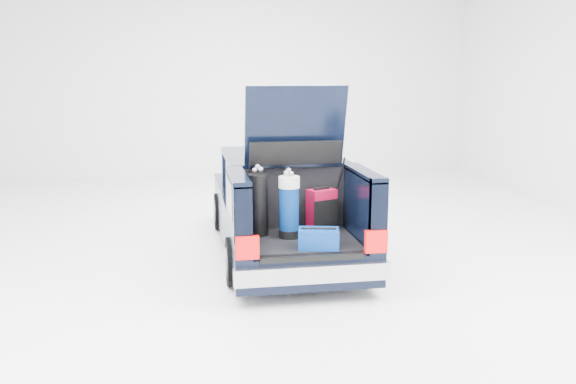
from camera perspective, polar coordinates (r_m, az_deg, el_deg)
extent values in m
plane|color=white|center=(9.11, -0.53, -5.57)|extent=(14.00, 14.00, 0.00)
cube|color=black|center=(9.60, -1.16, -1.60)|extent=(1.75, 3.00, 0.70)
cube|color=black|center=(11.14, -2.37, -0.34)|extent=(1.70, 0.30, 0.50)
cube|color=#A1A1A8|center=(11.29, -2.45, -0.55)|extent=(1.72, 0.10, 0.22)
cube|color=black|center=(8.99, -0.70, 1.55)|extent=(1.55, 1.95, 0.54)
cube|color=black|center=(8.95, -0.70, 3.38)|extent=(1.62, 2.05, 0.06)
cube|color=black|center=(7.59, 1.28, -6.26)|extent=(1.75, 1.30, 0.40)
cube|color=black|center=(7.55, 1.26, -4.58)|extent=(1.32, 1.18, 0.05)
cube|color=black|center=(7.32, -4.66, -1.88)|extent=(0.20, 1.30, 0.85)
cube|color=black|center=(7.61, 7.04, -1.42)|extent=(0.20, 1.30, 0.85)
cube|color=black|center=(7.24, -4.72, 1.48)|extent=(0.20, 1.30, 0.06)
cube|color=black|center=(7.53, 7.12, 1.81)|extent=(0.20, 1.30, 0.06)
cube|color=black|center=(8.02, 0.46, -0.72)|extent=(1.36, 0.08, 0.84)
cube|color=#A1A1A8|center=(6.95, 2.36, -7.68)|extent=(1.80, 0.12, 0.20)
cube|color=#C30808|center=(6.76, -3.83, -5.21)|extent=(0.26, 0.07, 0.26)
cube|color=#C30808|center=(7.06, 8.25, -4.60)|extent=(0.26, 0.07, 0.26)
cube|color=black|center=(6.93, 2.31, -6.22)|extent=(1.20, 0.06, 0.06)
cube|color=black|center=(7.71, 0.69, 6.24)|extent=(1.28, 0.33, 1.03)
cube|color=black|center=(7.74, 0.64, 7.30)|extent=(0.95, 0.17, 0.54)
cylinder|color=black|center=(10.34, -6.32, -1.82)|extent=(0.20, 0.62, 0.62)
cylinder|color=slate|center=(10.34, -6.32, -1.82)|extent=(0.23, 0.36, 0.36)
cylinder|color=black|center=(10.55, 2.60, -1.49)|extent=(0.20, 0.62, 0.62)
cylinder|color=slate|center=(10.55, 2.60, -1.49)|extent=(0.23, 0.36, 0.36)
cylinder|color=black|center=(7.64, -5.02, -6.50)|extent=(0.20, 0.62, 0.62)
cylinder|color=slate|center=(7.64, -5.02, -6.50)|extent=(0.23, 0.36, 0.36)
cylinder|color=black|center=(7.93, 6.93, -5.87)|extent=(0.20, 0.62, 0.62)
cylinder|color=slate|center=(7.93, 6.93, -5.87)|extent=(0.23, 0.36, 0.36)
cube|color=maroon|center=(7.86, 3.15, -1.71)|extent=(0.40, 0.33, 0.55)
cube|color=black|center=(7.80, 3.17, 0.36)|extent=(0.22, 0.13, 0.03)
cube|color=black|center=(7.78, 3.32, -2.27)|extent=(0.34, 0.15, 0.42)
cylinder|color=black|center=(7.61, -2.79, -1.18)|extent=(0.31, 0.35, 0.81)
cube|color=white|center=(7.71, -2.88, -0.82)|extent=(0.10, 0.04, 0.28)
sphere|color=#99999E|center=(7.55, -3.12, 2.06)|extent=(0.07, 0.07, 0.07)
sphere|color=#99999E|center=(7.50, -2.58, 2.16)|extent=(0.07, 0.07, 0.07)
cylinder|color=black|center=(7.59, 0.11, -3.90)|extent=(0.34, 0.34, 0.10)
cylinder|color=navy|center=(7.51, 0.11, -1.54)|extent=(0.31, 0.31, 0.55)
cylinder|color=white|center=(7.45, 0.11, 0.93)|extent=(0.34, 0.34, 0.14)
sphere|color=#99999E|center=(7.45, 0.31, 1.72)|extent=(0.06, 0.06, 0.06)
sphere|color=#99999E|center=(7.46, 0.06, 2.04)|extent=(0.06, 0.06, 0.06)
cube|color=navy|center=(7.14, 2.88, -4.37)|extent=(0.53, 0.40, 0.23)
cylinder|color=black|center=(7.11, 2.89, -3.42)|extent=(0.41, 0.11, 0.02)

